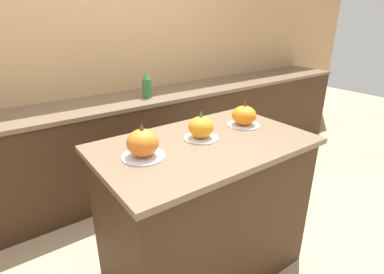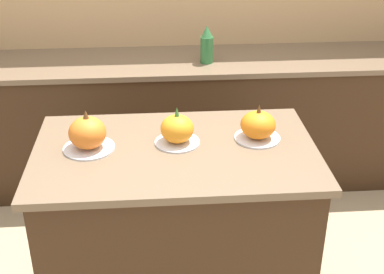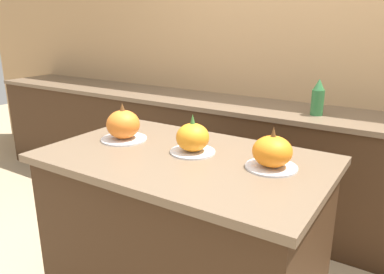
% 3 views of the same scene
% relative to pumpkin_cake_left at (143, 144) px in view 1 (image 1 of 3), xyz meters
% --- Properties ---
extents(ground_plane, '(12.00, 12.00, 0.00)m').
position_rel_pumpkin_cake_left_xyz_m(ground_plane, '(0.39, -0.03, -1.03)').
color(ground_plane, tan).
extents(wall_back, '(8.00, 0.06, 2.50)m').
position_rel_pumpkin_cake_left_xyz_m(wall_back, '(0.39, 1.59, 0.22)').
color(wall_back, tan).
rests_on(wall_back, ground_plane).
extents(kitchen_island, '(1.28, 0.78, 0.96)m').
position_rel_pumpkin_cake_left_xyz_m(kitchen_island, '(0.39, -0.03, -0.55)').
color(kitchen_island, '#382314').
rests_on(kitchen_island, ground_plane).
extents(back_counter, '(6.00, 0.60, 0.93)m').
position_rel_pumpkin_cake_left_xyz_m(back_counter, '(0.39, 1.26, -0.57)').
color(back_counter, '#382314').
rests_on(back_counter, ground_plane).
extents(pumpkin_cake_left, '(0.23, 0.23, 0.19)m').
position_rel_pumpkin_cake_left_xyz_m(pumpkin_cake_left, '(0.00, 0.00, 0.00)').
color(pumpkin_cake_left, silver).
rests_on(pumpkin_cake_left, kitchen_island).
extents(pumpkin_cake_center, '(0.21, 0.21, 0.18)m').
position_rel_pumpkin_cake_left_xyz_m(pumpkin_cake_center, '(0.40, 0.02, -0.01)').
color(pumpkin_cake_center, silver).
rests_on(pumpkin_cake_center, kitchen_island).
extents(pumpkin_cake_right, '(0.21, 0.21, 0.18)m').
position_rel_pumpkin_cake_left_xyz_m(pumpkin_cake_right, '(0.77, 0.04, -0.01)').
color(pumpkin_cake_right, silver).
rests_on(pumpkin_cake_right, kitchen_island).
extents(bottle_tall, '(0.08, 0.08, 0.25)m').
position_rel_pumpkin_cake_left_xyz_m(bottle_tall, '(0.65, 1.19, 0.01)').
color(bottle_tall, '#2D6B38').
rests_on(bottle_tall, back_counter).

